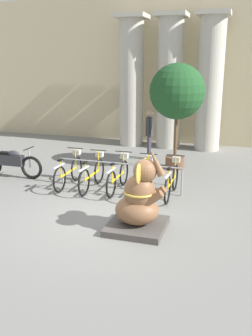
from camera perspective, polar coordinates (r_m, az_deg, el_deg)
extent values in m
plane|color=slate|center=(8.53, -3.73, -7.59)|extent=(60.00, 60.00, 0.00)
cube|color=#C6B78E|center=(16.14, 7.41, 14.43)|extent=(20.00, 0.20, 6.00)
cylinder|color=#BCB7A8|center=(15.55, 0.83, 12.65)|extent=(0.96, 0.96, 5.00)
cube|color=#BCB7A8|center=(15.61, 0.88, 22.15)|extent=(1.20, 1.20, 0.16)
cylinder|color=#BCB7A8|center=(15.18, 6.65, 12.47)|extent=(0.96, 0.96, 5.00)
cube|color=#BCB7A8|center=(15.24, 6.99, 22.19)|extent=(1.20, 1.20, 0.16)
cylinder|color=#BCB7A8|center=(14.96, 12.68, 12.15)|extent=(0.96, 0.96, 5.00)
cube|color=#BCB7A8|center=(15.03, 13.33, 22.00)|extent=(1.20, 1.20, 0.16)
cylinder|color=gray|center=(10.83, -9.64, -0.49)|extent=(0.05, 0.05, 0.75)
cylinder|color=gray|center=(9.81, 8.50, -2.19)|extent=(0.05, 0.05, 0.75)
cylinder|color=gray|center=(10.08, -1.03, 0.72)|extent=(3.52, 0.04, 0.04)
torus|color=black|center=(11.08, -7.54, -0.11)|extent=(0.05, 0.72, 0.72)
torus|color=black|center=(10.15, -10.09, -1.73)|extent=(0.05, 0.72, 0.72)
cube|color=yellow|center=(10.59, -8.77, -0.63)|extent=(0.04, 0.98, 0.04)
cube|color=#BCBCBC|center=(10.04, -10.19, 0.31)|extent=(0.06, 0.60, 0.03)
cylinder|color=yellow|center=(10.16, -9.90, -0.24)|extent=(0.03, 0.03, 0.49)
cube|color=black|center=(10.09, -9.97, 1.21)|extent=(0.08, 0.18, 0.04)
cylinder|color=yellow|center=(10.96, -7.69, 1.41)|extent=(0.03, 0.03, 0.63)
cylinder|color=black|center=(10.89, -7.75, 3.02)|extent=(0.48, 0.03, 0.03)
cube|color=#BCBCBC|center=(11.01, -7.50, 2.42)|extent=(0.20, 0.16, 0.14)
torus|color=black|center=(10.76, -4.11, -0.50)|extent=(0.05, 0.72, 0.72)
torus|color=black|center=(9.80, -6.41, -2.21)|extent=(0.05, 0.72, 0.72)
cube|color=yellow|center=(10.26, -5.21, -1.05)|extent=(0.04, 0.98, 0.04)
cube|color=#BCBCBC|center=(9.69, -6.48, -0.11)|extent=(0.06, 0.60, 0.03)
cylinder|color=yellow|center=(9.82, -6.22, -0.67)|extent=(0.03, 0.03, 0.49)
cube|color=black|center=(9.75, -6.27, 0.83)|extent=(0.08, 0.18, 0.04)
cylinder|color=yellow|center=(10.64, -4.22, 1.07)|extent=(0.03, 0.03, 0.63)
cylinder|color=black|center=(10.56, -4.25, 2.72)|extent=(0.48, 0.03, 0.03)
cube|color=#BCBCBC|center=(10.68, -4.04, 2.11)|extent=(0.20, 0.16, 0.14)
torus|color=black|center=(10.57, -0.31, -0.75)|extent=(0.05, 0.72, 0.72)
torus|color=black|center=(9.59, -2.28, -2.53)|extent=(0.05, 0.72, 0.72)
cube|color=yellow|center=(10.07, -1.25, -1.33)|extent=(0.04, 0.98, 0.04)
cube|color=#BCBCBC|center=(9.48, -2.30, -0.39)|extent=(0.06, 0.60, 0.03)
cylinder|color=yellow|center=(9.61, -2.10, -0.96)|extent=(0.03, 0.03, 0.49)
cube|color=black|center=(9.53, -2.11, 0.58)|extent=(0.08, 0.18, 0.04)
cylinder|color=yellow|center=(10.45, -0.38, 0.84)|extent=(0.03, 0.03, 0.63)
cylinder|color=black|center=(10.37, -0.39, 2.52)|extent=(0.48, 0.03, 0.03)
cube|color=#BCBCBC|center=(10.50, -0.22, 1.89)|extent=(0.20, 0.16, 0.14)
torus|color=black|center=(10.33, 3.45, -1.18)|extent=(0.05, 0.72, 0.72)
torus|color=black|center=(9.34, 1.84, -3.06)|extent=(0.05, 0.72, 0.72)
cube|color=yellow|center=(9.82, 2.69, -1.80)|extent=(0.04, 0.98, 0.04)
cube|color=#BCBCBC|center=(9.22, 1.86, -0.86)|extent=(0.06, 0.60, 0.03)
cylinder|color=yellow|center=(9.35, 2.02, -1.44)|extent=(0.03, 0.03, 0.49)
cube|color=black|center=(9.27, 2.03, 0.14)|extent=(0.08, 0.18, 0.04)
cylinder|color=yellow|center=(10.21, 3.43, 0.44)|extent=(0.03, 0.03, 0.63)
cylinder|color=black|center=(10.13, 3.46, 2.16)|extent=(0.48, 0.03, 0.03)
cube|color=#BCBCBC|center=(10.26, 3.58, 1.52)|extent=(0.20, 0.16, 0.14)
torus|color=black|center=(10.25, 7.50, -1.43)|extent=(0.05, 0.72, 0.72)
torus|color=black|center=(9.24, 6.32, -3.36)|extent=(0.05, 0.72, 0.72)
cube|color=yellow|center=(9.73, 6.95, -2.06)|extent=(0.04, 0.98, 0.04)
cube|color=#BCBCBC|center=(9.12, 6.39, -1.13)|extent=(0.06, 0.60, 0.03)
cylinder|color=yellow|center=(9.26, 6.49, -1.72)|extent=(0.03, 0.03, 0.49)
cube|color=black|center=(9.18, 6.54, -0.13)|extent=(0.08, 0.18, 0.04)
cylinder|color=yellow|center=(10.13, 7.53, 0.20)|extent=(0.03, 0.03, 0.63)
cylinder|color=black|center=(10.05, 7.59, 1.93)|extent=(0.48, 0.03, 0.03)
cube|color=#BCBCBC|center=(10.18, 7.66, 1.30)|extent=(0.20, 0.16, 0.14)
cube|color=#4C4742|center=(7.95, 1.65, -8.85)|extent=(1.19, 1.19, 0.14)
ellipsoid|color=brown|center=(7.80, 1.67, -6.42)|extent=(0.92, 0.81, 0.59)
ellipsoid|color=brown|center=(7.64, 2.09, -3.66)|extent=(0.65, 0.59, 0.75)
sphere|color=brown|center=(7.48, 2.92, -0.44)|extent=(0.49, 0.49, 0.49)
ellipsoid|color=gold|center=(7.72, 2.91, 0.09)|extent=(0.08, 0.34, 0.41)
ellipsoid|color=gold|center=(7.27, 1.95, -0.91)|extent=(0.08, 0.34, 0.41)
cone|color=brown|center=(7.37, 4.57, 0.97)|extent=(0.41, 0.17, 0.61)
cylinder|color=brown|center=(7.73, 4.47, -4.12)|extent=(0.48, 0.16, 0.43)
cylinder|color=brown|center=(7.48, 4.01, -4.80)|extent=(0.48, 0.16, 0.43)
torus|color=gold|center=(7.64, 2.09, -3.66)|extent=(0.68, 0.68, 0.05)
torus|color=black|center=(11.47, -14.20, 0.06)|extent=(0.71, 0.09, 0.71)
cube|color=#2D2D33|center=(11.80, -17.15, 1.18)|extent=(0.83, 0.22, 0.32)
ellipsoid|color=#2D2D33|center=(11.70, -16.82, 2.09)|extent=(0.40, 0.20, 0.20)
cube|color=black|center=(11.85, -17.95, 2.17)|extent=(0.36, 0.18, 0.08)
cylinder|color=#99999E|center=(11.43, -14.51, 1.43)|extent=(0.04, 0.04, 0.56)
cylinder|color=black|center=(11.36, -14.62, 2.90)|extent=(0.03, 0.55, 0.03)
cylinder|color=#383342|center=(13.51, 3.64, 3.25)|extent=(0.11, 0.11, 0.86)
cylinder|color=#383342|center=(13.35, 3.47, 3.09)|extent=(0.11, 0.11, 0.86)
cube|color=#333338|center=(13.29, 3.61, 6.34)|extent=(0.20, 0.32, 0.65)
sphere|color=tan|center=(13.22, 3.65, 8.31)|extent=(0.23, 0.23, 0.23)
cylinder|color=#333338|center=(13.47, 3.82, 6.61)|extent=(0.07, 0.07, 0.58)
cylinder|color=#333338|center=(13.09, 3.40, 6.34)|extent=(0.07, 0.07, 0.58)
cylinder|color=brown|center=(12.40, 7.42, 0.86)|extent=(0.60, 0.60, 0.39)
cylinder|color=brown|center=(12.20, 7.57, 4.93)|extent=(0.10, 0.10, 1.40)
sphere|color=#1E4C23|center=(12.01, 7.82, 11.49)|extent=(1.74, 1.74, 1.74)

